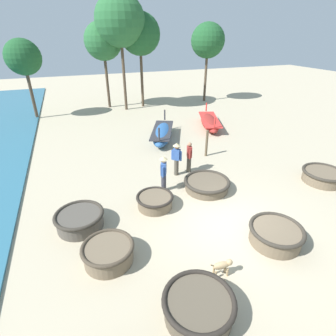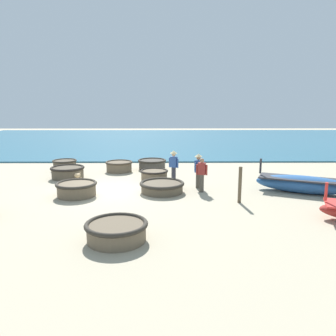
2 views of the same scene
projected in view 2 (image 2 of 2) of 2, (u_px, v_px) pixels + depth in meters
name	position (u px, v px, depth m)	size (l,w,h in m)	color
ground_plane	(109.00, 191.00, 15.31)	(80.00, 80.00, 0.00)	tan
sea	(178.00, 140.00, 36.33)	(28.00, 52.00, 0.10)	#2D667F
coracle_far_left	(68.00, 172.00, 17.84)	(1.82, 1.82, 0.64)	brown
coracle_front_right	(162.00, 187.00, 14.98)	(2.05, 2.05, 0.49)	brown
coracle_tilted	(65.00, 164.00, 20.15)	(1.46, 1.46, 0.61)	brown
coracle_nearest	(154.00, 174.00, 17.49)	(1.50, 1.50, 0.52)	brown
coracle_far_right	(119.00, 166.00, 19.62)	(1.62, 1.62, 0.61)	brown
coracle_upturned	(77.00, 188.00, 14.37)	(1.79, 1.79, 0.61)	brown
coracle_front_left	(152.00, 164.00, 20.32)	(1.75, 1.75, 0.61)	#4C473F
coracle_beside_post	(117.00, 230.00, 9.64)	(1.87, 1.87, 0.57)	brown
long_boat_green_hull	(303.00, 184.00, 14.84)	(2.80, 4.29, 1.45)	#285693
fisherman_with_hat	(174.00, 165.00, 16.64)	(0.36, 0.48, 1.67)	#383842
fisherman_standing_right	(198.00, 169.00, 15.60)	(0.42, 0.39, 1.67)	#4C473D
fisherman_standing_left	(202.00, 174.00, 14.93)	(0.31, 0.51, 1.57)	#4C473D
dog	(78.00, 176.00, 16.68)	(0.68, 0.26, 0.55)	tan
mooring_post_mid_beach	(240.00, 185.00, 13.29)	(0.14, 0.14, 1.50)	brown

